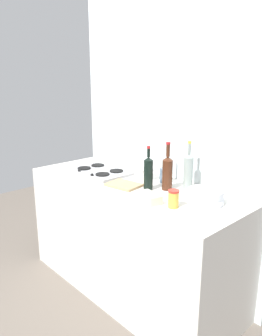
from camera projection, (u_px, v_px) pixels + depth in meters
ground_plane at (131, 286)px, 2.71m from camera, size 6.00×6.00×0.00m
counter_block at (131, 237)px, 2.60m from camera, size 1.80×0.70×0.90m
backsplash_panel at (165, 128)px, 2.63m from camera, size 1.90×0.06×2.57m
stovetop_hob at (100, 171)px, 2.75m from camera, size 0.50×0.32×0.04m
plate_stack at (205, 197)px, 2.07m from camera, size 0.23×0.23×0.09m
wine_bottle_leftmost at (167, 172)px, 2.31m from camera, size 0.07×0.07×0.34m
wine_bottle_mid_left at (188, 171)px, 2.33m from camera, size 0.07×0.07×0.35m
wine_bottle_mid_right at (148, 173)px, 2.30m from camera, size 0.07×0.07×0.32m
mixing_bowl at (147, 173)px, 2.59m from camera, size 0.17×0.17×0.09m
butter_dish at (149, 198)px, 2.09m from camera, size 0.18×0.12×0.06m
utensil_crock at (165, 174)px, 2.49m from camera, size 0.08×0.08×0.27m
condiment_jar_front at (173, 199)px, 2.00m from camera, size 0.07×0.07×0.11m
cutting_board at (124, 185)px, 2.41m from camera, size 0.26×0.21×0.02m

